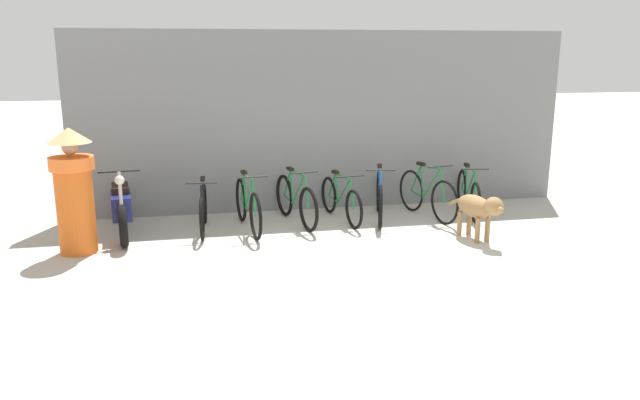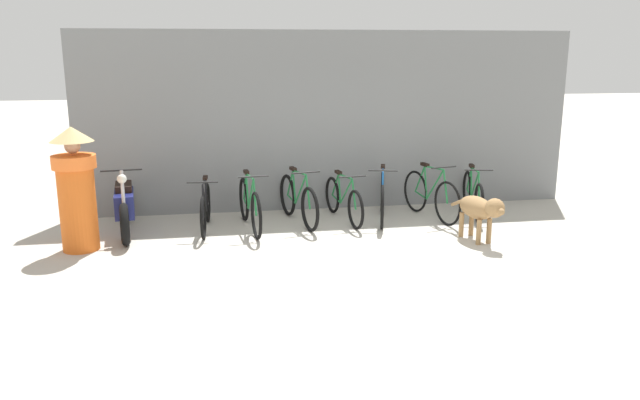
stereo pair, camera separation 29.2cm
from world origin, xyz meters
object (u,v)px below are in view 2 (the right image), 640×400
at_px(bicycle_2, 298,201).
at_px(motorcycle, 125,206).
at_px(bicycle_1, 250,206).
at_px(bicycle_3, 343,200).
at_px(person_in_robes, 76,187).
at_px(bicycle_0, 205,208).
at_px(bicycle_6, 473,195).
at_px(bicycle_5, 431,196).
at_px(stray_dog, 480,209).
at_px(bicycle_4, 382,198).

xyz_separation_m(bicycle_2, motorcycle, (-2.68, -0.13, 0.05)).
xyz_separation_m(bicycle_1, bicycle_3, (1.54, 0.26, -0.04)).
distance_m(bicycle_2, bicycle_3, 0.75).
distance_m(bicycle_2, person_in_robes, 3.36).
height_order(bicycle_0, bicycle_6, bicycle_6).
relative_size(bicycle_5, stray_dog, 1.35).
xyz_separation_m(bicycle_4, motorcycle, (-4.07, -0.09, 0.05)).
bearing_deg(bicycle_6, stray_dog, -7.14).
relative_size(bicycle_1, person_in_robes, 1.04).
relative_size(stray_dog, person_in_robes, 0.70).
bearing_deg(bicycle_5, bicycle_6, 82.74).
xyz_separation_m(bicycle_1, bicycle_4, (2.18, 0.19, -0.00)).
bearing_deg(bicycle_0, bicycle_6, 95.82).
relative_size(bicycle_0, bicycle_5, 0.97).
bearing_deg(motorcycle, bicycle_0, 81.26).
bearing_deg(bicycle_0, bicycle_3, 98.52).
bearing_deg(motorcycle, bicycle_3, 85.73).
height_order(bicycle_3, bicycle_6, bicycle_6).
bearing_deg(person_in_robes, bicycle_2, 163.90).
bearing_deg(bicycle_3, bicycle_1, -89.49).
relative_size(bicycle_3, stray_dog, 1.38).
relative_size(bicycle_2, motorcycle, 0.89).
height_order(bicycle_4, bicycle_5, bicycle_5).
xyz_separation_m(bicycle_3, bicycle_5, (1.46, -0.10, 0.05)).
bearing_deg(bicycle_4, bicycle_6, 107.02).
bearing_deg(bicycle_6, bicycle_4, -75.67).
bearing_deg(bicycle_3, person_in_robes, -86.15).
bearing_deg(bicycle_4, bicycle_5, 102.84).
height_order(bicycle_3, motorcycle, motorcycle).
distance_m(bicycle_2, bicycle_6, 2.99).
bearing_deg(bicycle_4, bicycle_3, -81.08).
distance_m(motorcycle, stray_dog, 5.32).
bearing_deg(bicycle_1, bicycle_0, -102.12).
distance_m(bicycle_2, bicycle_4, 1.39).
distance_m(bicycle_5, stray_dog, 1.41).
bearing_deg(bicycle_2, bicycle_0, -95.77).
bearing_deg(bicycle_2, person_in_robes, -87.03).
distance_m(bicycle_0, stray_dog, 4.15).
height_order(stray_dog, person_in_robes, person_in_robes).
relative_size(bicycle_1, stray_dog, 1.47).
bearing_deg(bicycle_3, bicycle_5, 77.00).
xyz_separation_m(bicycle_5, motorcycle, (-4.90, -0.06, 0.03)).
bearing_deg(bicycle_5, bicycle_1, -100.56).
height_order(bicycle_6, person_in_robes, person_in_robes).
height_order(bicycle_3, stray_dog, bicycle_3).
distance_m(bicycle_6, stray_dog, 1.56).
bearing_deg(motorcycle, bicycle_1, 80.00).
bearing_deg(bicycle_4, person_in_robes, -64.61).
height_order(bicycle_5, person_in_robes, person_in_robes).
bearing_deg(bicycle_4, motorcycle, -73.69).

